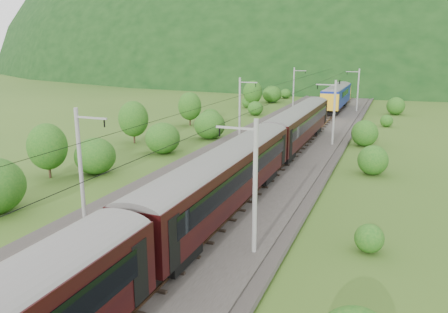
% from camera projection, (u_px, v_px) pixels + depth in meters
% --- Properties ---
extents(ground, '(600.00, 600.00, 0.00)m').
position_uv_depth(ground, '(163.00, 240.00, 28.35)').
color(ground, '#2E4F18').
rests_on(ground, ground).
extents(railbed, '(14.00, 220.00, 0.30)m').
position_uv_depth(railbed, '(221.00, 192.00, 37.33)').
color(railbed, '#38332D').
rests_on(railbed, ground).
extents(track_left, '(2.40, 220.00, 0.27)m').
position_uv_depth(track_left, '(195.00, 186.00, 38.13)').
color(track_left, brown).
rests_on(track_left, railbed).
extents(track_right, '(2.40, 220.00, 0.27)m').
position_uv_depth(track_right, '(247.00, 193.00, 36.41)').
color(track_right, brown).
rests_on(track_right, railbed).
extents(catenary_left, '(2.54, 192.28, 8.00)m').
position_uv_depth(catenary_left, '(240.00, 106.00, 58.30)').
color(catenary_left, gray).
rests_on(catenary_left, railbed).
extents(catenary_right, '(2.54, 192.28, 8.00)m').
position_uv_depth(catenary_right, '(333.00, 111.00, 53.91)').
color(catenary_right, gray).
rests_on(catenary_right, railbed).
extents(overhead_wires, '(4.83, 198.00, 0.03)m').
position_uv_depth(overhead_wires, '(221.00, 111.00, 35.64)').
color(overhead_wires, black).
rests_on(overhead_wires, ground).
extents(mountain_main, '(504.00, 360.00, 244.00)m').
position_uv_depth(mountain_main, '(377.00, 68.00, 262.71)').
color(mountain_main, black).
rests_on(mountain_main, ground).
extents(mountain_ridge, '(336.00, 280.00, 132.00)m').
position_uv_depth(mountain_ridge, '(218.00, 64.00, 341.81)').
color(mountain_ridge, black).
rests_on(mountain_ridge, ground).
extents(train, '(3.22, 153.46, 5.62)m').
position_uv_depth(train, '(125.00, 236.00, 19.84)').
color(train, black).
rests_on(train, ground).
extents(hazard_post_near, '(0.14, 0.14, 1.33)m').
position_uv_depth(hazard_post_near, '(308.00, 116.00, 73.28)').
color(hazard_post_near, red).
rests_on(hazard_post_near, railbed).
extents(hazard_post_far, '(0.17, 0.17, 1.60)m').
position_uv_depth(hazard_post_far, '(314.00, 113.00, 75.21)').
color(hazard_post_far, red).
rests_on(hazard_post_far, railbed).
extents(signal, '(0.21, 0.21, 1.89)m').
position_uv_depth(signal, '(286.00, 116.00, 70.33)').
color(signal, black).
rests_on(signal, railbed).
extents(vegetation_left, '(12.05, 147.68, 6.69)m').
position_uv_depth(vegetation_left, '(82.00, 153.00, 41.69)').
color(vegetation_left, '#185416').
rests_on(vegetation_left, ground).
extents(vegetation_right, '(7.23, 107.49, 2.98)m').
position_uv_depth(vegetation_right, '(367.00, 182.00, 36.04)').
color(vegetation_right, '#185416').
rests_on(vegetation_right, ground).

